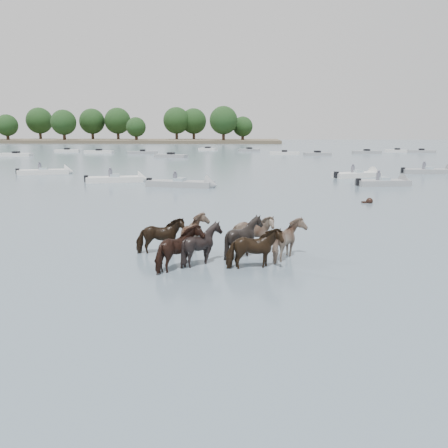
{
  "coord_description": "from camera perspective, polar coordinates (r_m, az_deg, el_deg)",
  "views": [
    {
      "loc": [
        0.16,
        -15.75,
        4.7
      ],
      "look_at": [
        -0.83,
        1.99,
        1.1
      ],
      "focal_mm": 37.75,
      "sensor_mm": 36.0,
      "label": 1
    }
  ],
  "objects": [
    {
      "name": "ground",
      "position": [
        16.44,
        2.51,
        -5.17
      ],
      "size": [
        400.0,
        400.0,
        0.0
      ],
      "primitive_type": "plane",
      "color": "#4D626F",
      "rests_on": "ground"
    },
    {
      "name": "motorboat_f",
      "position": [
        53.52,
        -20.16,
        5.96
      ],
      "size": [
        5.8,
        3.3,
        1.92
      ],
      "rotation": [
        0.0,
        0.0,
        0.33
      ],
      "color": "silver",
      "rests_on": "ground"
    },
    {
      "name": "pony_herd",
      "position": [
        17.21,
        -0.14,
        -2.16
      ],
      "size": [
        6.6,
        4.36,
        1.67
      ],
      "color": "black",
      "rests_on": "ground"
    },
    {
      "name": "treeline",
      "position": [
        180.93,
        -21.34,
        11.48
      ],
      "size": [
        147.91,
        24.55,
        12.57
      ],
      "color": "#382619",
      "rests_on": "ground"
    },
    {
      "name": "motorboat_d",
      "position": [
        42.32,
        19.56,
        4.73
      ],
      "size": [
        5.1,
        2.52,
        1.92
      ],
      "rotation": [
        0.0,
        0.0,
        0.2
      ],
      "color": "gray",
      "rests_on": "ground"
    },
    {
      "name": "motorboat_c",
      "position": [
        49.06,
        16.45,
        5.75
      ],
      "size": [
        5.53,
        3.89,
        1.92
      ],
      "rotation": [
        0.0,
        0.0,
        0.48
      ],
      "color": "silver",
      "rests_on": "ground"
    },
    {
      "name": "motorboat_b",
      "position": [
        39.02,
        -4.25,
        4.83
      ],
      "size": [
        6.21,
        2.82,
        1.92
      ],
      "rotation": [
        0.0,
        0.0,
        -0.21
      ],
      "color": "gray",
      "rests_on": "ground"
    },
    {
      "name": "swimming_pony",
      "position": [
        31.81,
        17.12,
        2.63
      ],
      "size": [
        0.72,
        0.44,
        0.44
      ],
      "color": "black",
      "rests_on": "ground"
    },
    {
      "name": "motorboat_a",
      "position": [
        43.7,
        -12.05,
        5.33
      ],
      "size": [
        5.69,
        2.94,
        1.92
      ],
      "rotation": [
        0.0,
        0.0,
        0.26
      ],
      "color": "silver",
      "rests_on": "ground"
    },
    {
      "name": "distant_flotilla",
      "position": [
        90.05,
        2.34,
        8.62
      ],
      "size": [
        104.53,
        29.58,
        0.93
      ],
      "color": "silver",
      "rests_on": "ground"
    },
    {
      "name": "motorboat_e",
      "position": [
        55.6,
        24.16,
        5.84
      ],
      "size": [
        5.94,
        1.88,
        1.92
      ],
      "rotation": [
        0.0,
        0.0,
        0.05
      ],
      "color": "gray",
      "rests_on": "ground"
    },
    {
      "name": "shoreline",
      "position": [
        180.04,
        -20.02,
        9.44
      ],
      "size": [
        160.0,
        30.0,
        1.0
      ],
      "primitive_type": "cube",
      "color": "#4C4233",
      "rests_on": "ground"
    }
  ]
}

